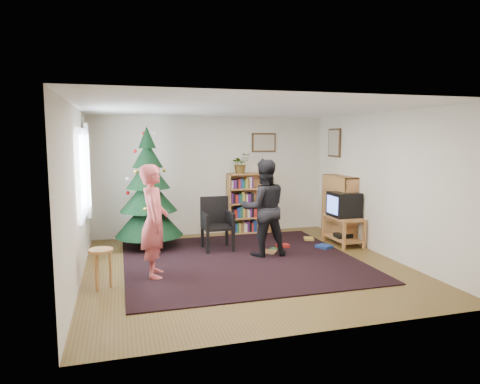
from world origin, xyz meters
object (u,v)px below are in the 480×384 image
object	(u,v)px
bookshelf_back	(249,202)
table_lamp	(263,163)
person_by_chair	(264,208)
potted_plant	(240,163)
picture_back	(264,143)
tv_stand	(343,228)
person_standing	(154,221)
picture_right	(334,143)
christmas_tree	(149,198)
crt_tv	(344,204)
stool	(101,258)
bookshelf_right	(339,207)
armchair	(216,221)

from	to	relation	value
bookshelf_back	table_lamp	world-z (taller)	table_lamp
person_by_chair	potted_plant	bearing A→B (deg)	-89.58
picture_back	tv_stand	world-z (taller)	picture_back
bookshelf_back	tv_stand	bearing A→B (deg)	-46.35
bookshelf_back	person_standing	distance (m)	3.35
picture_right	christmas_tree	xyz separation A→B (m)	(-3.89, -0.17, -1.01)
tv_stand	potted_plant	bearing A→B (deg)	137.37
bookshelf_back	tv_stand	distance (m)	2.12
crt_tv	stool	bearing A→B (deg)	-163.68
bookshelf_right	person_by_chair	distance (m)	2.02
potted_plant	person_by_chair	bearing A→B (deg)	-93.25
picture_right	person_by_chair	xyz separation A→B (m)	(-2.00, -1.26, -1.11)
bookshelf_right	stool	size ratio (longest dim) A/B	2.35
stool	potted_plant	bearing A→B (deg)	45.25
christmas_tree	tv_stand	world-z (taller)	christmas_tree
potted_plant	table_lamp	bearing A→B (deg)	0.00
picture_back	armchair	size ratio (longest dim) A/B	0.57
christmas_tree	bookshelf_right	bearing A→B (deg)	-5.33
tv_stand	table_lamp	distance (m)	2.24
bookshelf_right	person_by_chair	size ratio (longest dim) A/B	0.77
armchair	table_lamp	size ratio (longest dim) A/B	3.00
stool	bookshelf_back	bearing A→B (deg)	43.26
christmas_tree	tv_stand	bearing A→B (deg)	-11.69
christmas_tree	person_standing	bearing A→B (deg)	-91.35
picture_back	bookshelf_right	bearing A→B (deg)	-46.27
christmas_tree	bookshelf_back	bearing A→B (deg)	19.12
picture_back	picture_right	world-z (taller)	picture_right
armchair	table_lamp	xyz separation A→B (m)	(1.30, 1.18, 1.00)
bookshelf_right	crt_tv	xyz separation A→B (m)	(-0.12, -0.40, 0.12)
bookshelf_right	tv_stand	xyz separation A→B (m)	(-0.12, -0.40, -0.34)
potted_plant	crt_tv	bearing A→B (deg)	-42.68
crt_tv	armchair	xyz separation A→B (m)	(-2.44, 0.33, -0.26)
picture_right	person_by_chair	size ratio (longest dim) A/B	0.36
bookshelf_right	person_standing	distance (m)	4.04
armchair	picture_back	bearing A→B (deg)	42.82
potted_plant	christmas_tree	bearing A→B (deg)	-159.11
crt_tv	person_standing	bearing A→B (deg)	-165.02
christmas_tree	bookshelf_right	size ratio (longest dim) A/B	1.74
bookshelf_right	potted_plant	distance (m)	2.25
christmas_tree	stool	distance (m)	2.25
picture_back	crt_tv	world-z (taller)	picture_back
picture_back	bookshelf_back	size ratio (longest dim) A/B	0.42
christmas_tree	table_lamp	distance (m)	2.66
bookshelf_back	picture_right	bearing A→B (deg)	-19.18
christmas_tree	person_by_chair	size ratio (longest dim) A/B	1.35
picture_back	table_lamp	world-z (taller)	picture_back
tv_stand	person_standing	world-z (taller)	person_standing
armchair	tv_stand	bearing A→B (deg)	-8.66
tv_stand	stool	distance (m)	4.61
christmas_tree	potted_plant	distance (m)	2.20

